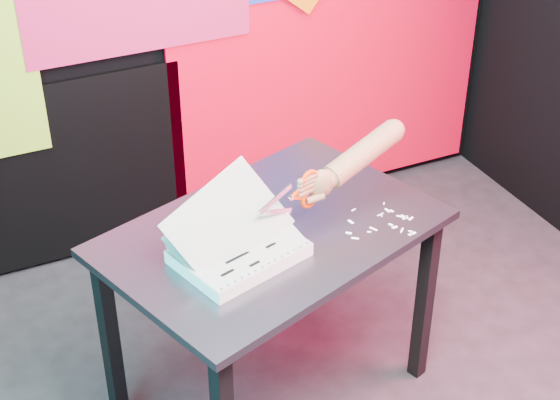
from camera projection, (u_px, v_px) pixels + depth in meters
room at (384, 90)px, 2.30m from camera, size 3.01×3.01×2.71m
backdrop at (212, 36)px, 3.64m from camera, size 2.88×0.05×2.08m
work_table at (272, 255)px, 2.86m from camera, size 1.25×1.02×0.75m
printout_stack at (239, 251)px, 2.65m from camera, size 0.46×0.37×0.28m
scissors at (305, 191)px, 2.73m from camera, size 0.24×0.08×0.14m
hand_forearm at (356, 158)px, 2.84m from camera, size 0.45×0.17×0.16m
paper_clippings at (386, 223)px, 2.83m from camera, size 0.25×0.22×0.00m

